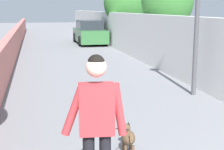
{
  "coord_description": "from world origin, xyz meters",
  "views": [
    {
      "loc": [
        -1.85,
        1.85,
        2.31
      ],
      "look_at": [
        4.52,
        0.37,
        1.0
      ],
      "focal_mm": 53.73,
      "sensor_mm": 36.0,
      "label": 1
    }
  ],
  "objects_px": {
    "car_near": "(90,33)",
    "dog": "(128,136)",
    "tree_right_far": "(167,0)",
    "tree_right_near": "(126,2)",
    "person_skateboarder": "(97,121)"
  },
  "relations": [
    {
      "from": "car_near",
      "to": "dog",
      "type": "bearing_deg",
      "value": 172.76
    },
    {
      "from": "tree_right_far",
      "to": "dog",
      "type": "relative_size",
      "value": 2.23
    },
    {
      "from": "tree_right_near",
      "to": "person_skateboarder",
      "type": "xyz_separation_m",
      "value": [
        -17.48,
        5.13,
        -1.56
      ]
    },
    {
      "from": "tree_right_near",
      "to": "dog",
      "type": "height_order",
      "value": "tree_right_near"
    },
    {
      "from": "person_skateboarder",
      "to": "dog",
      "type": "bearing_deg",
      "value": -27.06
    },
    {
      "from": "dog",
      "to": "car_near",
      "type": "distance_m",
      "value": 17.01
    },
    {
      "from": "tree_right_near",
      "to": "person_skateboarder",
      "type": "relative_size",
      "value": 2.46
    },
    {
      "from": "dog",
      "to": "person_skateboarder",
      "type": "bearing_deg",
      "value": 152.94
    },
    {
      "from": "tree_right_far",
      "to": "car_near",
      "type": "relative_size",
      "value": 0.96
    },
    {
      "from": "tree_right_near",
      "to": "dog",
      "type": "bearing_deg",
      "value": 164.75
    },
    {
      "from": "tree_right_far",
      "to": "person_skateboarder",
      "type": "xyz_separation_m",
      "value": [
        -11.48,
        5.46,
        -1.54
      ]
    },
    {
      "from": "tree_right_near",
      "to": "person_skateboarder",
      "type": "height_order",
      "value": "tree_right_near"
    },
    {
      "from": "tree_right_near",
      "to": "tree_right_far",
      "type": "distance_m",
      "value": 6.01
    },
    {
      "from": "car_near",
      "to": "tree_right_far",
      "type": "bearing_deg",
      "value": -159.98
    },
    {
      "from": "tree_right_near",
      "to": "car_near",
      "type": "xyz_separation_m",
      "value": [
        0.93,
        2.2,
        -1.96
      ]
    }
  ]
}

